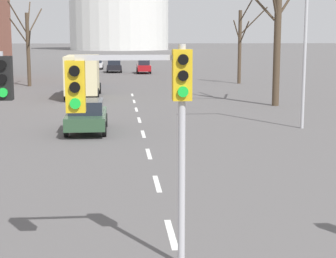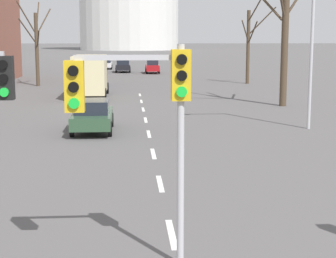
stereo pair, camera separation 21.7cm
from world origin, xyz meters
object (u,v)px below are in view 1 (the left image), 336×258
(street_lamp_right, at_px, (295,34))
(sedan_far_right, at_px, (85,77))
(traffic_signal_centre_tall, at_px, (144,101))
(sedan_near_right, at_px, (144,66))
(sedan_mid_centre, at_px, (87,115))
(delivery_truck, at_px, (83,75))
(sedan_near_left, at_px, (114,66))
(sedan_far_left, at_px, (97,64))

(street_lamp_right, height_order, sedan_far_right, street_lamp_right)
(traffic_signal_centre_tall, relative_size, sedan_near_right, 1.01)
(sedan_mid_centre, height_order, delivery_truck, delivery_truck)
(sedan_near_left, height_order, sedan_far_right, sedan_far_right)
(sedan_far_left, relative_size, sedan_far_right, 1.12)
(street_lamp_right, height_order, sedan_far_left, street_lamp_right)
(traffic_signal_centre_tall, relative_size, sedan_far_right, 1.14)
(sedan_near_right, height_order, sedan_far_right, sedan_far_right)
(sedan_near_left, bearing_deg, delivery_truck, -94.16)
(traffic_signal_centre_tall, distance_m, sedan_near_left, 62.07)
(traffic_signal_centre_tall, height_order, sedan_near_left, traffic_signal_centre_tall)
(sedan_near_left, height_order, delivery_truck, delivery_truck)
(sedan_near_left, bearing_deg, sedan_near_right, -33.22)
(sedan_near_left, height_order, sedan_near_right, sedan_near_right)
(sedan_mid_centre, bearing_deg, traffic_signal_centre_tall, -83.09)
(traffic_signal_centre_tall, relative_size, sedan_far_left, 1.02)
(street_lamp_right, bearing_deg, sedan_near_left, 101.00)
(street_lamp_right, relative_size, sedan_far_left, 1.73)
(traffic_signal_centre_tall, bearing_deg, sedan_mid_centre, 96.91)
(sedan_far_left, height_order, delivery_truck, delivery_truck)
(street_lamp_right, relative_size, sedan_mid_centre, 1.62)
(sedan_near_left, bearing_deg, sedan_far_left, 107.94)
(sedan_near_left, distance_m, sedan_far_left, 7.94)
(sedan_far_right, bearing_deg, sedan_near_left, 82.77)
(sedan_mid_centre, bearing_deg, delivery_truck, 93.82)
(sedan_far_right, bearing_deg, sedan_far_left, 89.62)
(sedan_mid_centre, bearing_deg, sedan_far_right, 93.35)
(delivery_truck, bearing_deg, street_lamp_right, -54.36)
(traffic_signal_centre_tall, xyz_separation_m, sedan_mid_centre, (-1.95, 16.11, -2.49))
(sedan_near_left, bearing_deg, sedan_far_right, -97.23)
(sedan_mid_centre, distance_m, delivery_truck, 15.68)
(sedan_far_left, distance_m, delivery_truck, 37.85)
(sedan_near_left, height_order, sedan_far_left, sedan_near_left)
(traffic_signal_centre_tall, bearing_deg, sedan_far_left, 92.67)
(sedan_near_right, height_order, sedan_mid_centre, sedan_near_right)
(sedan_far_left, relative_size, delivery_truck, 0.59)
(traffic_signal_centre_tall, relative_size, street_lamp_right, 0.59)
(street_lamp_right, xyz_separation_m, delivery_truck, (-11.10, 15.48, -2.93))
(sedan_mid_centre, height_order, sedan_far_right, sedan_far_right)
(traffic_signal_centre_tall, xyz_separation_m, sedan_near_right, (2.87, 59.62, -2.43))
(traffic_signal_centre_tall, relative_size, sedan_near_left, 1.02)
(street_lamp_right, distance_m, sedan_far_right, 27.80)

